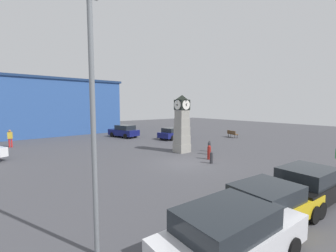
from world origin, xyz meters
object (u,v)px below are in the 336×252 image
at_px(bollard_near_tower, 210,146).
at_px(bollard_far_row, 209,152).
at_px(street_lamp_near_road, 93,109).
at_px(clock_tower, 182,125).
at_px(car_far_lot, 174,133).
at_px(bench, 232,133).
at_px(car_near_tower, 269,203).
at_px(car_by_building, 309,184).
at_px(car_silver_hatch, 124,131).
at_px(car_navy_sedan, 231,235).
at_px(pedestrian_crossing_lot, 10,137).
at_px(bollard_mid_row, 209,148).
at_px(bollard_end_row, 211,157).

height_order(bollard_near_tower, bollard_far_row, bollard_far_row).
bearing_deg(street_lamp_near_road, clock_tower, 38.81).
relative_size(car_far_lot, bench, 2.72).
height_order(car_near_tower, car_by_building, car_by_building).
relative_size(car_near_tower, car_silver_hatch, 0.92).
relative_size(car_navy_sedan, car_far_lot, 1.00).
distance_m(car_silver_hatch, pedestrian_crossing_lot, 12.26).
distance_m(car_near_tower, street_lamp_near_road, 6.80).
relative_size(bollard_near_tower, bench, 0.59).
bearing_deg(car_navy_sedan, bollard_mid_row, 43.94).
relative_size(bollard_near_tower, car_far_lot, 0.22).
distance_m(bollard_mid_row, bollard_end_row, 2.98).
height_order(car_navy_sedan, pedestrian_crossing_lot, pedestrian_crossing_lot).
relative_size(car_navy_sedan, car_silver_hatch, 1.02).
distance_m(car_by_building, bench, 19.80).
distance_m(clock_tower, pedestrian_crossing_lot, 17.24).
bearing_deg(bollard_end_row, street_lamp_near_road, -155.42).
bearing_deg(car_by_building, bollard_end_row, 76.43).
bearing_deg(bollard_end_row, bollard_far_row, 49.23).
bearing_deg(bollard_mid_row, pedestrian_crossing_lot, 132.34).
height_order(bollard_far_row, car_near_tower, car_near_tower).
xyz_separation_m(clock_tower, pedestrian_crossing_lot, (-12.01, 12.28, -1.43)).
bearing_deg(car_far_lot, car_near_tower, -119.84).
bearing_deg(car_silver_hatch, bollard_near_tower, -81.74).
bearing_deg(bench, car_far_lot, 150.69).
bearing_deg(bench, car_navy_sedan, -144.08).
height_order(bollard_end_row, pedestrian_crossing_lot, pedestrian_crossing_lot).
height_order(bollard_far_row, car_navy_sedan, car_navy_sedan).
distance_m(bollard_mid_row, car_navy_sedan, 13.43).
height_order(clock_tower, bollard_end_row, clock_tower).
xyz_separation_m(car_near_tower, street_lamp_near_road, (-5.51, 2.10, 3.38)).
height_order(clock_tower, bench, clock_tower).
relative_size(clock_tower, car_by_building, 1.23).
xyz_separation_m(car_far_lot, car_silver_hatch, (-4.27, 5.09, 0.08)).
bearing_deg(clock_tower, bollard_near_tower, -33.10).
relative_size(clock_tower, pedestrian_crossing_lot, 2.88).
height_order(car_near_tower, pedestrian_crossing_lot, pedestrian_crossing_lot).
height_order(bollard_near_tower, bollard_end_row, bollard_near_tower).
relative_size(bollard_mid_row, car_navy_sedan, 0.24).
height_order(bollard_far_row, car_by_building, car_by_building).
xyz_separation_m(car_navy_sedan, car_by_building, (5.86, 0.26, -0.02)).
height_order(bollard_mid_row, car_by_building, car_by_building).
bearing_deg(car_silver_hatch, car_near_tower, -104.47).
distance_m(car_by_building, pedestrian_crossing_lot, 25.35).
height_order(bollard_near_tower, car_by_building, car_by_building).
xyz_separation_m(clock_tower, bollard_far_row, (-0.11, -3.34, -1.89)).
height_order(clock_tower, car_silver_hatch, clock_tower).
relative_size(car_far_lot, street_lamp_near_road, 0.63).
bearing_deg(pedestrian_crossing_lot, street_lamp_near_road, -87.69).
relative_size(clock_tower, car_silver_hatch, 1.14).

